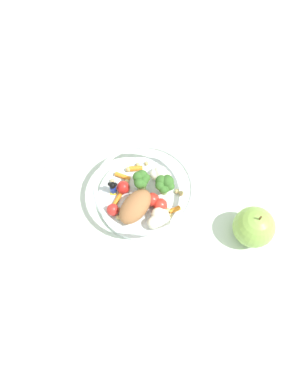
# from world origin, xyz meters

# --- Properties ---
(ground_plane) EXTENTS (2.40, 2.40, 0.00)m
(ground_plane) POSITION_xyz_m (0.00, 0.00, 0.00)
(ground_plane) COLOR silver
(food_container) EXTENTS (0.21, 0.21, 0.07)m
(food_container) POSITION_xyz_m (-0.01, -0.01, 0.03)
(food_container) COLOR white
(food_container) RESTS_ON ground_plane
(loose_apple) EXTENTS (0.08, 0.08, 0.09)m
(loose_apple) POSITION_xyz_m (0.13, 0.17, 0.04)
(loose_apple) COLOR #8CB74C
(loose_apple) RESTS_ON ground_plane
(folded_napkin) EXTENTS (0.16, 0.15, 0.01)m
(folded_napkin) POSITION_xyz_m (-0.19, -0.15, 0.00)
(folded_napkin) COLOR white
(folded_napkin) RESTS_ON ground_plane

